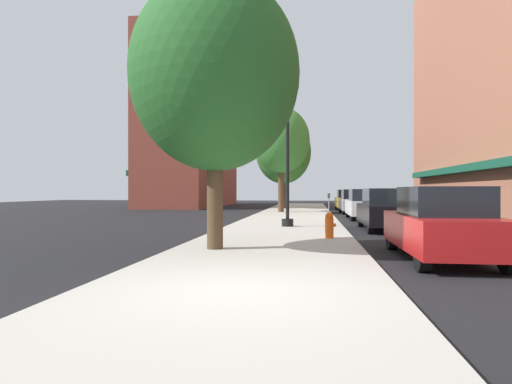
% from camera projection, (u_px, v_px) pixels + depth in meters
% --- Properties ---
extents(ground_plane, '(90.00, 90.00, 0.00)m').
position_uv_depth(ground_plane, '(365.00, 219.00, 23.73)').
color(ground_plane, black).
extents(sidewalk_slab, '(4.80, 50.00, 0.12)m').
position_uv_depth(sidewalk_slab, '(292.00, 217.00, 25.23)').
color(sidewalk_slab, '#B7B2A8').
rests_on(sidewalk_slab, ground).
extents(building_far_background, '(6.80, 18.00, 16.06)m').
position_uv_depth(building_far_background, '(193.00, 128.00, 44.46)').
color(building_far_background, brown).
rests_on(building_far_background, ground).
extents(lamppost, '(0.48, 0.48, 5.90)m').
position_uv_depth(lamppost, '(288.00, 151.00, 17.64)').
color(lamppost, black).
rests_on(lamppost, sidewalk_slab).
extents(fire_hydrant, '(0.33, 0.26, 0.79)m').
position_uv_depth(fire_hydrant, '(329.00, 225.00, 13.29)').
color(fire_hydrant, '#E05614').
rests_on(fire_hydrant, sidewalk_slab).
extents(parking_meter_near, '(0.14, 0.09, 1.31)m').
position_uv_depth(parking_meter_near, '(329.00, 202.00, 23.87)').
color(parking_meter_near, slate).
rests_on(parking_meter_near, sidewalk_slab).
extents(tree_near, '(3.94, 3.94, 7.19)m').
position_uv_depth(tree_near, '(281.00, 140.00, 29.72)').
color(tree_near, '#4C3823').
rests_on(tree_near, sidewalk_slab).
extents(tree_mid, '(4.22, 4.22, 6.80)m').
position_uv_depth(tree_mid, '(215.00, 75.00, 10.81)').
color(tree_mid, '#4C3823').
rests_on(tree_mid, sidewalk_slab).
extents(tree_far, '(4.56, 4.56, 7.28)m').
position_uv_depth(tree_far, '(283.00, 152.00, 35.75)').
color(tree_far, '#422D1E').
rests_on(tree_far, sidewalk_slab).
extents(car_red, '(1.80, 4.30, 1.66)m').
position_uv_depth(car_red, '(441.00, 224.00, 9.80)').
color(car_red, black).
rests_on(car_red, ground).
extents(car_black, '(1.80, 4.30, 1.66)m').
position_uv_depth(car_black, '(385.00, 210.00, 17.12)').
color(car_black, black).
rests_on(car_black, ground).
extents(car_white, '(1.80, 4.30, 1.66)m').
position_uv_depth(car_white, '(365.00, 205.00, 23.73)').
color(car_white, black).
rests_on(car_white, ground).
extents(car_silver, '(1.80, 4.30, 1.66)m').
position_uv_depth(car_silver, '(354.00, 202.00, 29.82)').
color(car_silver, black).
rests_on(car_silver, ground).
extents(car_yellow, '(1.80, 4.30, 1.66)m').
position_uv_depth(car_yellow, '(347.00, 200.00, 35.41)').
color(car_yellow, black).
rests_on(car_yellow, ground).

